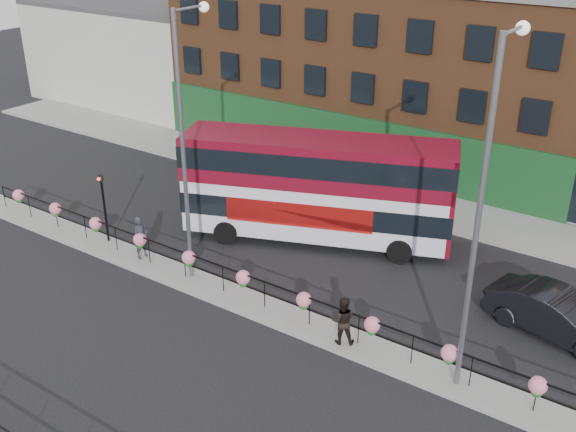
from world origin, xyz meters
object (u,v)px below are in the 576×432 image
Objects in this scene: pedestrian_b at (343,320)px; lamp_column_west at (186,126)px; lamp_column_east at (485,192)px; pedestrian_a at (141,237)px; car at (558,315)px; double_decker_bus at (318,179)px.

pedestrian_b is 0.17× the size of lamp_column_west.
pedestrian_b is 0.16× the size of lamp_column_east.
pedestrian_b is at bearing -87.79° from pedestrian_a.
pedestrian_a is 15.28m from lamp_column_east.
pedestrian_b is 9.13m from lamp_column_west.
lamp_column_west is (2.79, 0.27, 5.33)m from pedestrian_a.
pedestrian_a reaches higher than car.
lamp_column_west is at bearing -79.79° from pedestrian_a.
double_decker_bus is at bearing -81.39° from pedestrian_b.
pedestrian_a is at bearing 117.25° from car.
double_decker_bus is 1.10× the size of lamp_column_east.
pedestrian_a reaches higher than pedestrian_b.
car is at bearing 17.29° from lamp_column_west.
lamp_column_west is (-13.24, -4.12, 5.59)m from car.
double_decker_bus is 11.22m from car.
lamp_column_east is at bearing -32.77° from double_decker_bus.
car is at bearing -170.42° from pedestrian_b.
pedestrian_b is at bearing -51.60° from double_decker_bus.
car is 2.84× the size of pedestrian_a.
double_decker_bus is at bearing 67.55° from lamp_column_west.
lamp_column_west is at bearing -35.41° from pedestrian_b.
lamp_column_east reaches higher than pedestrian_a.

